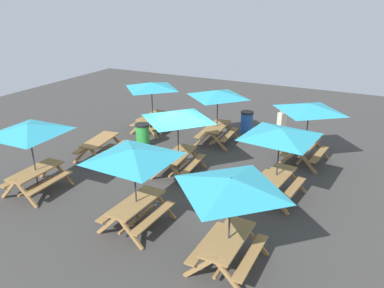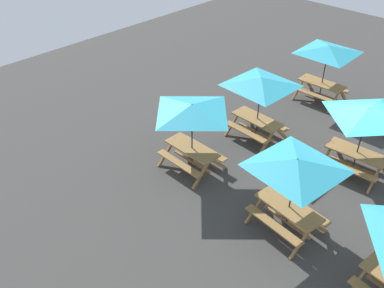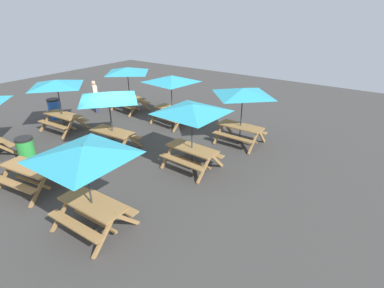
{
  "view_description": "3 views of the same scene",
  "coord_description": "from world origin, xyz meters",
  "px_view_note": "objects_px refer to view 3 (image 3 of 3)",
  "views": [
    {
      "loc": [
        10.39,
        5.52,
        5.92
      ],
      "look_at": [
        -0.82,
        -0.1,
        0.9
      ],
      "focal_mm": 35.0,
      "sensor_mm": 36.0,
      "label": 1
    },
    {
      "loc": [
        -3.87,
        10.82,
        8.39
      ],
      "look_at": [
        3.66,
        3.08,
        0.9
      ],
      "focal_mm": 40.0,
      "sensor_mm": 36.0,
      "label": 2
    },
    {
      "loc": [
        8.55,
        -7.19,
        5.12
      ],
      "look_at": [
        3.26,
        0.28,
        0.9
      ],
      "focal_mm": 28.0,
      "sensor_mm": 36.0,
      "label": 3
    }
  ],
  "objects_px": {
    "picnic_table_6": "(109,100)",
    "trash_bin_green": "(26,151)",
    "picnic_table_1": "(192,113)",
    "trash_bin_blue": "(54,108)",
    "person_standing": "(95,96)",
    "picnic_table_5": "(30,172)",
    "picnic_table_8": "(84,158)",
    "picnic_table_2": "(243,96)",
    "picnic_table_7": "(171,82)",
    "picnic_table_0": "(128,73)",
    "picnic_table_3": "(57,87)"
  },
  "relations": [
    {
      "from": "picnic_table_0",
      "to": "picnic_table_5",
      "type": "xyz_separation_m",
      "value": [
        3.12,
        -7.12,
        -1.43
      ]
    },
    {
      "from": "picnic_table_5",
      "to": "picnic_table_7",
      "type": "relative_size",
      "value": 0.7
    },
    {
      "from": "picnic_table_1",
      "to": "trash_bin_green",
      "type": "relative_size",
      "value": 2.88
    },
    {
      "from": "picnic_table_0",
      "to": "picnic_table_1",
      "type": "xyz_separation_m",
      "value": [
        6.35,
        -3.22,
        0.0
      ]
    },
    {
      "from": "picnic_table_0",
      "to": "picnic_table_2",
      "type": "xyz_separation_m",
      "value": [
        6.75,
        -0.42,
        0.0
      ]
    },
    {
      "from": "picnic_table_0",
      "to": "picnic_table_2",
      "type": "relative_size",
      "value": 1.0
    },
    {
      "from": "picnic_table_5",
      "to": "picnic_table_2",
      "type": "bearing_deg",
      "value": 53.25
    },
    {
      "from": "trash_bin_blue",
      "to": "person_standing",
      "type": "bearing_deg",
      "value": 62.32
    },
    {
      "from": "picnic_table_2",
      "to": "trash_bin_green",
      "type": "xyz_separation_m",
      "value": [
        -5.36,
        -5.92,
        -1.49
      ]
    },
    {
      "from": "picnic_table_5",
      "to": "picnic_table_8",
      "type": "xyz_separation_m",
      "value": [
        3.05,
        -0.06,
        1.43
      ]
    },
    {
      "from": "picnic_table_0",
      "to": "picnic_table_5",
      "type": "bearing_deg",
      "value": -59.51
    },
    {
      "from": "picnic_table_0",
      "to": "trash_bin_green",
      "type": "relative_size",
      "value": 2.38
    },
    {
      "from": "trash_bin_blue",
      "to": "picnic_table_8",
      "type": "bearing_deg",
      "value": -26.44
    },
    {
      "from": "picnic_table_5",
      "to": "picnic_table_8",
      "type": "height_order",
      "value": "picnic_table_8"
    },
    {
      "from": "picnic_table_1",
      "to": "trash_bin_blue",
      "type": "xyz_separation_m",
      "value": [
        -8.55,
        0.19,
        -1.49
      ]
    },
    {
      "from": "picnic_table_2",
      "to": "picnic_table_3",
      "type": "bearing_deg",
      "value": -153.81
    },
    {
      "from": "picnic_table_5",
      "to": "trash_bin_blue",
      "type": "height_order",
      "value": "trash_bin_blue"
    },
    {
      "from": "picnic_table_1",
      "to": "picnic_table_6",
      "type": "relative_size",
      "value": 1.21
    },
    {
      "from": "picnic_table_8",
      "to": "person_standing",
      "type": "relative_size",
      "value": 1.69
    },
    {
      "from": "person_standing",
      "to": "trash_bin_blue",
      "type": "bearing_deg",
      "value": -95.08
    },
    {
      "from": "picnic_table_3",
      "to": "picnic_table_5",
      "type": "xyz_separation_m",
      "value": [
        3.48,
        -3.39,
        -1.43
      ]
    },
    {
      "from": "picnic_table_1",
      "to": "picnic_table_6",
      "type": "height_order",
      "value": "same"
    },
    {
      "from": "picnic_table_0",
      "to": "picnic_table_7",
      "type": "height_order",
      "value": "same"
    },
    {
      "from": "picnic_table_8",
      "to": "trash_bin_blue",
      "type": "distance_m",
      "value": 9.46
    },
    {
      "from": "trash_bin_green",
      "to": "trash_bin_blue",
      "type": "relative_size",
      "value": 1.0
    },
    {
      "from": "picnic_table_0",
      "to": "trash_bin_blue",
      "type": "xyz_separation_m",
      "value": [
        -2.2,
        -3.03,
        -1.49
      ]
    },
    {
      "from": "picnic_table_2",
      "to": "trash_bin_green",
      "type": "distance_m",
      "value": 8.13
    },
    {
      "from": "picnic_table_7",
      "to": "trash_bin_green",
      "type": "bearing_deg",
      "value": -98.95
    },
    {
      "from": "picnic_table_5",
      "to": "trash_bin_green",
      "type": "distance_m",
      "value": 1.9
    },
    {
      "from": "picnic_table_6",
      "to": "picnic_table_7",
      "type": "xyz_separation_m",
      "value": [
        0.12,
        3.5,
        0.0
      ]
    },
    {
      "from": "picnic_table_2",
      "to": "picnic_table_5",
      "type": "relative_size",
      "value": 1.18
    },
    {
      "from": "picnic_table_7",
      "to": "trash_bin_blue",
      "type": "bearing_deg",
      "value": -145.71
    },
    {
      "from": "person_standing",
      "to": "picnic_table_0",
      "type": "bearing_deg",
      "value": 66.84
    },
    {
      "from": "picnic_table_6",
      "to": "trash_bin_blue",
      "type": "distance_m",
      "value": 5.44
    },
    {
      "from": "picnic_table_2",
      "to": "picnic_table_8",
      "type": "bearing_deg",
      "value": -93.77
    },
    {
      "from": "picnic_table_6",
      "to": "person_standing",
      "type": "height_order",
      "value": "picnic_table_6"
    },
    {
      "from": "picnic_table_5",
      "to": "person_standing",
      "type": "height_order",
      "value": "person_standing"
    },
    {
      "from": "picnic_table_0",
      "to": "trash_bin_blue",
      "type": "bearing_deg",
      "value": -119.2
    },
    {
      "from": "picnic_table_7",
      "to": "picnic_table_3",
      "type": "bearing_deg",
      "value": -128.19
    },
    {
      "from": "picnic_table_5",
      "to": "picnic_table_0",
      "type": "bearing_deg",
      "value": 105.31
    },
    {
      "from": "picnic_table_1",
      "to": "picnic_table_8",
      "type": "bearing_deg",
      "value": -90.09
    },
    {
      "from": "picnic_table_6",
      "to": "trash_bin_green",
      "type": "relative_size",
      "value": 2.38
    },
    {
      "from": "picnic_table_2",
      "to": "trash_bin_blue",
      "type": "bearing_deg",
      "value": -162.56
    },
    {
      "from": "picnic_table_6",
      "to": "picnic_table_5",
      "type": "bearing_deg",
      "value": -91.58
    },
    {
      "from": "picnic_table_3",
      "to": "picnic_table_8",
      "type": "distance_m",
      "value": 7.39
    },
    {
      "from": "picnic_table_1",
      "to": "picnic_table_5",
      "type": "relative_size",
      "value": 1.43
    },
    {
      "from": "picnic_table_1",
      "to": "trash_bin_green",
      "type": "xyz_separation_m",
      "value": [
        -4.96,
        -3.12,
        -1.49
      ]
    },
    {
      "from": "picnic_table_8",
      "to": "picnic_table_1",
      "type": "bearing_deg",
      "value": 85.9
    },
    {
      "from": "trash_bin_green",
      "to": "person_standing",
      "type": "height_order",
      "value": "person_standing"
    },
    {
      "from": "picnic_table_3",
      "to": "trash_bin_blue",
      "type": "distance_m",
      "value": 2.47
    }
  ]
}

